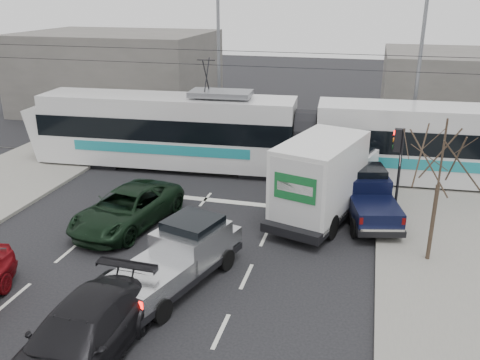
% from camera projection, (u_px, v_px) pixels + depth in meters
% --- Properties ---
extents(ground, '(120.00, 120.00, 0.00)m').
position_uv_depth(ground, '(198.00, 270.00, 17.29)').
color(ground, black).
rests_on(ground, ground).
extents(rails, '(60.00, 1.60, 0.03)m').
position_uv_depth(rails, '(261.00, 174.00, 26.36)').
color(rails, '#33302D').
rests_on(rails, ground).
extents(building_left, '(14.00, 10.00, 6.00)m').
position_uv_depth(building_left, '(118.00, 72.00, 39.48)').
color(building_left, slate).
rests_on(building_left, ground).
extents(building_right, '(12.00, 10.00, 5.00)m').
position_uv_depth(building_right, '(472.00, 89.00, 35.38)').
color(building_right, slate).
rests_on(building_right, ground).
extents(bare_tree, '(2.40, 2.40, 5.00)m').
position_uv_depth(bare_tree, '(442.00, 159.00, 16.46)').
color(bare_tree, '#47382B').
rests_on(bare_tree, ground).
extents(traffic_signal, '(0.44, 0.44, 3.60)m').
position_uv_depth(traffic_signal, '(398.00, 152.00, 20.71)').
color(traffic_signal, black).
rests_on(traffic_signal, ground).
extents(street_lamp_near, '(2.38, 0.25, 9.00)m').
position_uv_depth(street_lamp_near, '(415.00, 69.00, 26.50)').
color(street_lamp_near, slate).
rests_on(street_lamp_near, ground).
extents(street_lamp_far, '(2.38, 0.25, 9.00)m').
position_uv_depth(street_lamp_far, '(216.00, 57.00, 31.00)').
color(street_lamp_far, slate).
rests_on(street_lamp_far, ground).
extents(catenary, '(60.00, 0.20, 7.00)m').
position_uv_depth(catenary, '(262.00, 100.00, 25.01)').
color(catenary, black).
rests_on(catenary, ground).
extents(tram, '(28.07, 4.51, 5.71)m').
position_uv_depth(tram, '(304.00, 137.00, 25.55)').
color(tram, silver).
rests_on(tram, ground).
extents(silver_pickup, '(3.29, 5.68, 1.96)m').
position_uv_depth(silver_pickup, '(181.00, 254.00, 16.31)').
color(silver_pickup, black).
rests_on(silver_pickup, ground).
extents(box_truck, '(4.27, 7.30, 3.45)m').
position_uv_depth(box_truck, '(325.00, 178.00, 20.87)').
color(box_truck, black).
rests_on(box_truck, ground).
extents(navy_pickup, '(2.81, 5.08, 2.02)m').
position_uv_depth(navy_pickup, '(368.00, 195.00, 20.97)').
color(navy_pickup, black).
rests_on(navy_pickup, ground).
extents(green_car, '(3.35, 5.75, 1.50)m').
position_uv_depth(green_car, '(127.00, 208.00, 20.33)').
color(green_car, black).
rests_on(green_car, ground).
extents(dark_car, '(2.41, 5.52, 1.58)m').
position_uv_depth(dark_car, '(80.00, 337.00, 12.70)').
color(dark_car, black).
rests_on(dark_car, ground).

